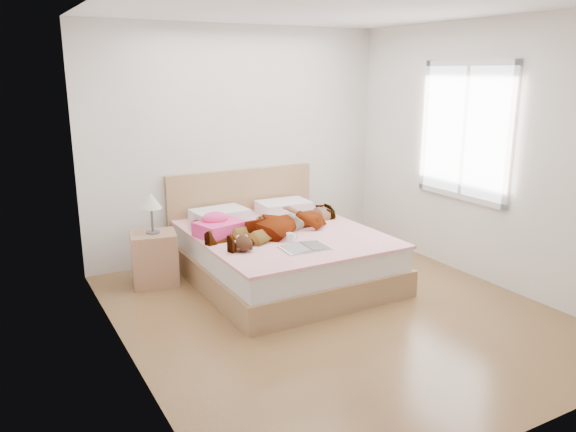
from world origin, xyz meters
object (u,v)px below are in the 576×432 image
(phone, at_px, (221,213))
(towel, at_px, (219,226))
(magazine, at_px, (305,248))
(bed, at_px, (279,251))
(plush_toy, at_px, (244,243))
(woman, at_px, (281,220))
(coffee_mug, at_px, (291,237))
(nightstand, at_px, (154,254))

(phone, bearing_deg, towel, -136.08)
(towel, relative_size, magazine, 1.12)
(bed, relative_size, towel, 4.03)
(plush_toy, bearing_deg, woman, 33.51)
(phone, xyz_separation_m, towel, (-0.12, -0.23, -0.07))
(towel, height_order, magazine, towel)
(towel, distance_m, magazine, 0.96)
(phone, height_order, magazine, phone)
(phone, bearing_deg, bed, -54.33)
(woman, relative_size, phone, 20.26)
(plush_toy, bearing_deg, bed, 36.33)
(magazine, bearing_deg, bed, 82.76)
(bed, xyz_separation_m, coffee_mug, (-0.10, -0.42, 0.28))
(woman, distance_m, phone, 0.64)
(woman, relative_size, plush_toy, 6.49)
(phone, bearing_deg, nightstand, 155.43)
(phone, relative_size, coffee_mug, 0.71)
(coffee_mug, height_order, plush_toy, plush_toy)
(plush_toy, bearing_deg, towel, 91.00)
(coffee_mug, bearing_deg, plush_toy, -177.39)
(woman, xyz_separation_m, coffee_mug, (-0.11, -0.38, -0.07))
(plush_toy, distance_m, nightstand, 1.09)
(bed, xyz_separation_m, towel, (-0.62, 0.12, 0.33))
(coffee_mug, height_order, nightstand, nightstand)
(towel, bearing_deg, bed, -11.32)
(towel, bearing_deg, phone, 62.46)
(phone, distance_m, coffee_mug, 0.88)
(woman, relative_size, coffee_mug, 14.48)
(coffee_mug, bearing_deg, towel, 133.15)
(woman, xyz_separation_m, nightstand, (-1.20, 0.47, -0.31))
(phone, height_order, coffee_mug, phone)
(bed, relative_size, magazine, 4.50)
(woman, distance_m, plush_toy, 0.74)
(woman, bearing_deg, bed, 166.29)
(phone, xyz_separation_m, magazine, (0.41, -1.03, -0.15))
(nightstand, bearing_deg, magazine, -44.67)
(coffee_mug, bearing_deg, magazine, -85.44)
(plush_toy, xyz_separation_m, nightstand, (-0.59, 0.88, -0.27))
(phone, distance_m, nightstand, 0.79)
(phone, bearing_deg, coffee_mug, -81.93)
(towel, distance_m, nightstand, 0.72)
(phone, distance_m, bed, 0.73)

